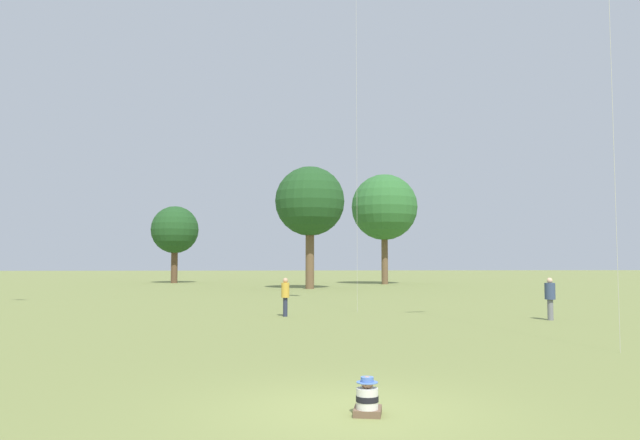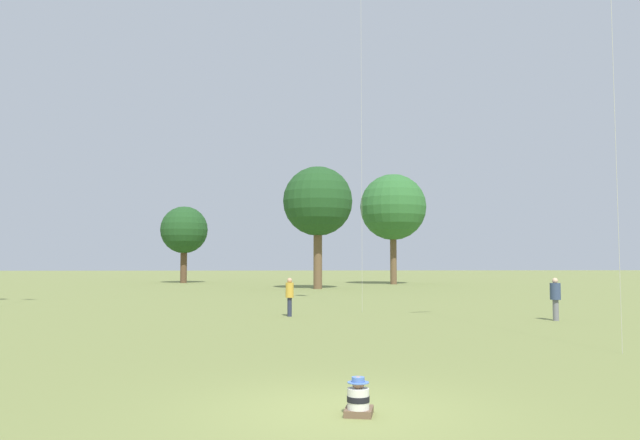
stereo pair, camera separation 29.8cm
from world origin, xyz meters
name	(u,v)px [view 2 (the right image)]	position (x,y,z in m)	size (l,w,h in m)	color
ground_plane	(340,411)	(0.00, 0.00, 0.00)	(300.00, 300.00, 0.00)	olive
seated_toddler	(358,400)	(0.24, -0.29, 0.23)	(0.48, 0.56, 0.56)	brown
person_standing_0	(555,295)	(9.31, 13.68, 0.94)	(0.43, 0.43, 1.60)	slate
person_standing_2	(290,293)	(-0.65, 16.01, 0.92)	(0.46, 0.46, 1.55)	#282D42
distant_tree_0	(318,202)	(1.80, 41.64, 7.13)	(5.72, 5.72, 10.05)	brown
distant_tree_1	(184,230)	(-11.51, 56.75, 5.51)	(4.93, 4.93, 8.03)	brown
distant_tree_2	(393,207)	(9.78, 51.71, 7.59)	(6.54, 6.54, 10.90)	brown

